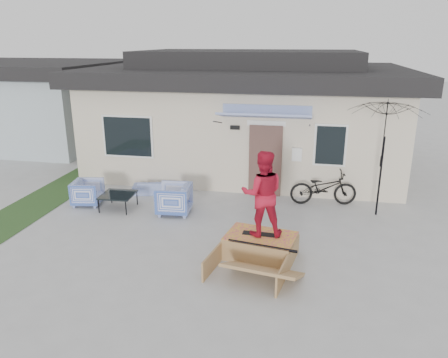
% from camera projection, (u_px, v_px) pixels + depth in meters
% --- Properties ---
extents(ground, '(90.00, 90.00, 0.00)m').
position_uv_depth(ground, '(193.00, 265.00, 8.86)').
color(ground, '#A9A9A9').
rests_on(ground, ground).
extents(grass_strip, '(1.40, 8.00, 0.01)m').
position_uv_depth(grass_strip, '(26.00, 210.00, 11.68)').
color(grass_strip, '#24421D').
rests_on(grass_strip, ground).
extents(house, '(10.80, 8.49, 4.10)m').
position_uv_depth(house, '(248.00, 111.00, 15.74)').
color(house, beige).
rests_on(house, ground).
extents(neighbor_house, '(8.60, 7.60, 3.50)m').
position_uv_depth(neighbor_house, '(25.00, 100.00, 19.57)').
color(neighbor_house, '#A1B0B8').
rests_on(neighbor_house, ground).
extents(loveseat, '(1.37, 0.67, 0.52)m').
position_uv_depth(loveseat, '(155.00, 185.00, 12.94)').
color(loveseat, '#2F52B4').
rests_on(loveseat, ground).
extents(armchair_left, '(0.81, 0.85, 0.78)m').
position_uv_depth(armchair_left, '(88.00, 191.00, 12.01)').
color(armchair_left, '#2F52B4').
rests_on(armchair_left, ground).
extents(armchair_right, '(0.86, 0.91, 0.88)m').
position_uv_depth(armchair_right, '(174.00, 198.00, 11.38)').
color(armchair_right, '#2F52B4').
rests_on(armchair_right, ground).
extents(coffee_table, '(0.90, 0.90, 0.43)m').
position_uv_depth(coffee_table, '(118.00, 201.00, 11.74)').
color(coffee_table, black).
rests_on(coffee_table, ground).
extents(bicycle, '(1.92, 0.92, 1.18)m').
position_uv_depth(bicycle, '(324.00, 184.00, 11.97)').
color(bicycle, black).
rests_on(bicycle, ground).
extents(patio_umbrella, '(2.18, 2.07, 2.20)m').
position_uv_depth(patio_umbrella, '(383.00, 150.00, 10.88)').
color(patio_umbrella, black).
rests_on(patio_umbrella, ground).
extents(skate_ramp, '(1.74, 2.12, 0.48)m').
position_uv_depth(skate_ramp, '(260.00, 246.00, 9.15)').
color(skate_ramp, '#9B7446').
rests_on(skate_ramp, ground).
extents(skateboard, '(0.80, 0.23, 0.05)m').
position_uv_depth(skateboard, '(261.00, 234.00, 9.11)').
color(skateboard, black).
rests_on(skateboard, skate_ramp).
extents(skater, '(0.99, 0.82, 1.81)m').
position_uv_depth(skater, '(262.00, 192.00, 8.83)').
color(skater, '#B6152D').
rests_on(skater, skateboard).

